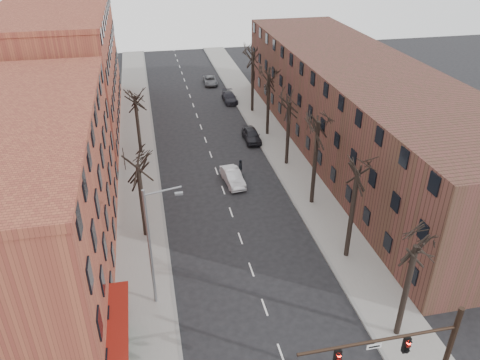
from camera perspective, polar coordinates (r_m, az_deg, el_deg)
sidewalk_left at (r=54.72m, az=-12.41°, el=3.72°), size 4.00×90.00×0.15m
sidewalk_right at (r=56.58m, az=3.99°, el=5.25°), size 4.00×90.00×0.15m
building_left_near at (r=35.50m, az=-25.78°, el=-2.76°), size 12.00×26.00×12.00m
building_left_far at (r=61.51m, az=-20.88°, el=12.29°), size 12.00×28.00×14.00m
building_right at (r=53.14m, az=14.08°, el=8.53°), size 12.00×50.00×10.00m
awning_left at (r=31.13m, az=-14.04°, el=-19.89°), size 1.20×7.00×0.15m
hedge at (r=29.99m, az=-14.41°, el=-20.52°), size 0.80×6.00×1.00m
tree_right_a at (r=32.87m, az=18.48°, el=-17.38°), size 5.20×5.20×10.00m
tree_right_b at (r=37.97m, az=12.77°, el=-9.06°), size 5.20×5.20×10.80m
tree_right_c at (r=43.95m, az=8.69°, el=-2.78°), size 5.20×5.20×11.60m
tree_right_d at (r=50.48m, az=5.66°, el=1.94°), size 5.20×5.20×10.00m
tree_right_e at (r=57.39m, az=3.33°, el=5.55°), size 5.20×5.20×10.80m
tree_right_f at (r=64.55m, az=1.49°, el=8.37°), size 5.20×5.20×11.60m
tree_left_a at (r=39.99m, az=-11.36°, el=-6.66°), size 5.20×5.20×9.50m
tree_left_b at (r=53.83m, az=-11.96°, el=3.25°), size 5.20×5.20×9.50m
signal_mast_arm at (r=26.07m, az=21.15°, el=-19.29°), size 8.14×0.30×7.20m
streetlight at (r=30.56m, az=-10.67°, el=-7.63°), size 2.45×0.22×9.03m
silver_sedan at (r=46.23m, az=-0.90°, el=0.36°), size 1.98×4.50×1.44m
parked_car_near at (r=55.32m, az=1.41°, el=5.50°), size 1.81×4.43×1.50m
parked_car_mid at (r=67.86m, az=-1.27°, el=10.02°), size 1.82×4.46×1.29m
parked_car_far at (r=75.67m, az=-3.66°, el=12.00°), size 2.13×4.38×1.20m
pedestrian_b at (r=31.34m, az=-14.66°, el=-16.58°), size 0.97×0.77×1.91m
pedestrian_crossing at (r=47.46m, az=0.05°, el=1.47°), size 0.61×1.14×1.85m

